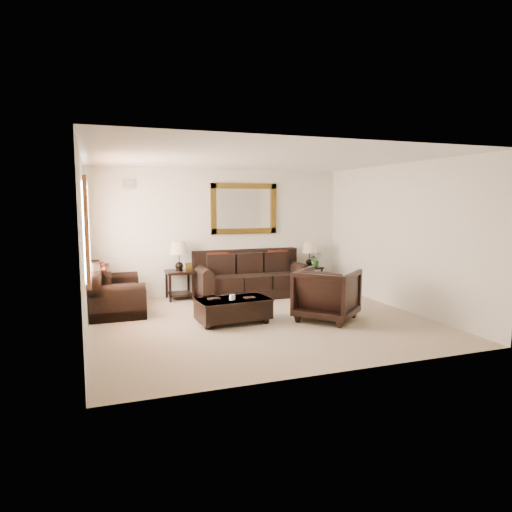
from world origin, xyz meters
name	(u,v)px	position (x,y,z in m)	size (l,w,h in m)	color
room	(261,241)	(0.00, 0.00, 1.35)	(5.51, 5.01, 2.71)	gray
window	(87,229)	(-2.70, 0.90, 1.55)	(0.07, 1.96, 1.66)	white
mirror	(244,209)	(0.53, 2.47, 1.85)	(1.50, 0.06, 1.10)	#4D2F0F
air_vent	(129,184)	(-1.90, 2.48, 2.35)	(0.25, 0.02, 0.18)	#999999
sofa	(251,279)	(0.53, 2.04, 0.35)	(2.35, 1.02, 0.96)	black
loveseat	(112,295)	(-2.32, 1.49, 0.32)	(0.93, 1.57, 0.88)	black
end_table_left	(179,262)	(-0.97, 2.19, 0.78)	(0.54, 0.54, 1.20)	black
end_table_right	(309,259)	(2.00, 2.21, 0.71)	(0.49, 0.49, 1.09)	black
coffee_table	(233,308)	(-0.48, 0.04, 0.25)	(1.25, 0.75, 0.51)	black
armchair	(327,292)	(1.08, -0.31, 0.48)	(0.94, 0.88, 0.97)	black
potted_plant	(315,261)	(2.11, 2.12, 0.66)	(0.28, 0.32, 0.25)	#295E20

